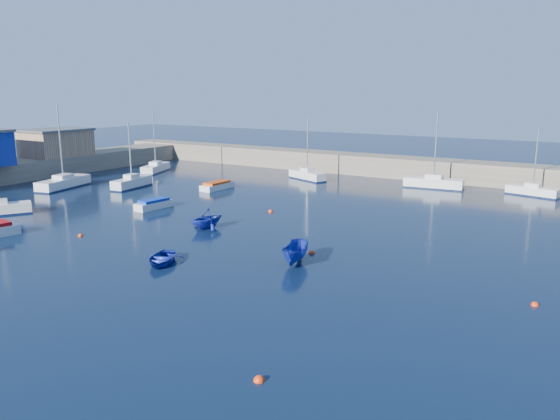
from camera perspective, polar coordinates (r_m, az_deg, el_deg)
The scene contains 20 objects.
ground at distance 34.84m, azimuth -12.75°, elevation -6.82°, with size 220.00×220.00×0.00m, color black.
back_wall at distance 73.70m, azimuth 13.14°, elevation 4.35°, with size 96.00×4.50×2.60m, color #736857.
left_quay at distance 77.95m, azimuth -25.72°, elevation 3.79°, with size 6.00×62.00×2.40m, color #736857.
brick_shed_a at distance 80.97m, azimuth -22.34°, elevation 6.45°, with size 6.00×8.00×3.40m, color #A07C5D.
sailboat_2 at distance 68.87m, azimuth -21.68°, elevation 2.68°, with size 3.80×7.68×9.67m.
sailboat_3 at distance 66.42m, azimuth -15.23°, elevation 2.80°, with size 2.40×5.87×7.70m.
sailboat_4 at distance 78.58m, azimuth -12.86°, elevation 4.33°, with size 3.95×6.54×8.33m.
sailboat_5 at distance 70.11m, azimuth 2.86°, elevation 3.68°, with size 5.96×3.74×7.72m.
sailboat_6 at distance 66.33m, azimuth 15.74°, elevation 2.76°, with size 6.86×2.56×8.88m.
sailboat_7 at distance 65.34m, azimuth 24.89°, elevation 1.83°, with size 5.62×2.75×7.22m.
motorboat_1 at distance 54.32m, azimuth -13.03°, elevation 0.61°, with size 1.73×4.00×0.95m.
motorboat_2 at distance 63.66m, azimuth -6.60°, elevation 2.55°, with size 1.69×4.48×0.91m.
dinghy_center at distance 37.17m, azimuth -12.27°, elevation -4.99°, with size 2.43×3.40×0.70m, color #152495.
dinghy_left at distance 45.73m, azimuth -7.70°, elevation -0.88°, with size 2.77×3.21×1.69m, color #152495.
dinghy_right at distance 36.20m, azimuth 1.64°, elevation -4.58°, with size 1.39×3.69×1.43m, color #152495.
buoy_0 at distance 45.94m, azimuth -20.12°, elevation -2.57°, with size 0.41×0.41×0.41m, color red.
buoy_1 at distance 38.73m, azimuth 3.33°, elevation -4.55°, with size 0.46×0.46×0.46m, color #B9310D.
buoy_2 at distance 32.73m, azimuth 25.08°, elevation -9.02°, with size 0.42×0.42×0.42m, color red.
buoy_3 at distance 51.57m, azimuth -0.99°, elevation -0.20°, with size 0.47×0.47×0.47m, color red.
buoy_5 at distance 22.76m, azimuth -2.20°, elevation -17.41°, with size 0.46×0.46×0.46m, color red.
Camera 1 is at (23.43, -23.15, 11.35)m, focal length 35.00 mm.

